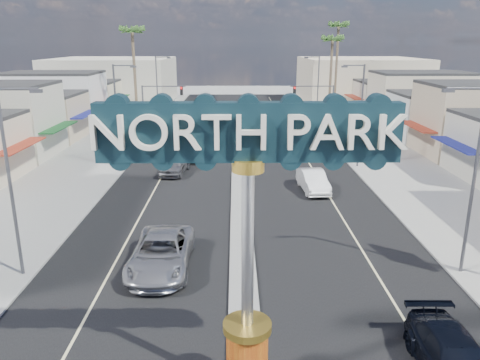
{
  "coord_description": "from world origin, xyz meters",
  "views": [
    {
      "loc": [
        -0.35,
        -10.41,
        10.85
      ],
      "look_at": [
        -0.11,
        12.9,
        3.92
      ],
      "focal_mm": 35.0,
      "sensor_mm": 36.0,
      "label": 1
    }
  ],
  "objects_px": {
    "streetlight_l_near": "(12,175)",
    "car_parked_right": "(313,181)",
    "traffic_signal_right": "(317,100)",
    "palm_right_far": "(338,30)",
    "city_bus": "(194,135)",
    "streetlight_r_mid": "(359,111)",
    "streetlight_r_near": "(471,173)",
    "traffic_signal_left": "(159,101)",
    "palm_left_far": "(132,36)",
    "streetlight_r_far": "(317,87)",
    "suv_left": "(161,253)",
    "streetlight_l_mid": "(118,111)",
    "palm_right_mid": "(332,43)",
    "streetlight_l_far": "(158,87)",
    "gateway_sign": "(248,222)",
    "car_parked_left": "(175,164)"
  },
  "relations": [
    {
      "from": "streetlight_l_near",
      "to": "car_parked_right",
      "type": "bearing_deg",
      "value": 39.63
    },
    {
      "from": "traffic_signal_right",
      "to": "palm_right_far",
      "type": "bearing_deg",
      "value": 72.1
    },
    {
      "from": "streetlight_l_near",
      "to": "car_parked_right",
      "type": "xyz_separation_m",
      "value": [
        15.93,
        13.19,
        -4.28
      ]
    },
    {
      "from": "city_bus",
      "to": "streetlight_r_mid",
      "type": "bearing_deg",
      "value": -24.15
    },
    {
      "from": "streetlight_l_near",
      "to": "streetlight_r_near",
      "type": "bearing_deg",
      "value": 0.0
    },
    {
      "from": "traffic_signal_left",
      "to": "palm_right_far",
      "type": "height_order",
      "value": "palm_right_far"
    },
    {
      "from": "palm_left_far",
      "to": "streetlight_r_far",
      "type": "bearing_deg",
      "value": 4.88
    },
    {
      "from": "streetlight_l_near",
      "to": "suv_left",
      "type": "height_order",
      "value": "streetlight_l_near"
    },
    {
      "from": "traffic_signal_left",
      "to": "streetlight_r_near",
      "type": "bearing_deg",
      "value": -60.01
    },
    {
      "from": "streetlight_l_mid",
      "to": "palm_right_mid",
      "type": "bearing_deg",
      "value": 47.97
    },
    {
      "from": "streetlight_l_far",
      "to": "streetlight_l_mid",
      "type": "bearing_deg",
      "value": -90.0
    },
    {
      "from": "streetlight_l_mid",
      "to": "palm_right_mid",
      "type": "height_order",
      "value": "palm_right_mid"
    },
    {
      "from": "streetlight_l_near",
      "to": "palm_right_far",
      "type": "height_order",
      "value": "palm_right_far"
    },
    {
      "from": "traffic_signal_left",
      "to": "palm_right_far",
      "type": "distance_m",
      "value": 31.22
    },
    {
      "from": "streetlight_l_near",
      "to": "streetlight_r_mid",
      "type": "bearing_deg",
      "value": 43.79
    },
    {
      "from": "traffic_signal_right",
      "to": "gateway_sign",
      "type": "bearing_deg",
      "value": -102.33
    },
    {
      "from": "streetlight_r_near",
      "to": "streetlight_r_mid",
      "type": "relative_size",
      "value": 1.0
    },
    {
      "from": "traffic_signal_right",
      "to": "car_parked_left",
      "type": "xyz_separation_m",
      "value": [
        -14.68,
        -15.83,
        -3.46
      ]
    },
    {
      "from": "streetlight_l_mid",
      "to": "streetlight_r_mid",
      "type": "bearing_deg",
      "value": 0.0
    },
    {
      "from": "streetlight_r_mid",
      "to": "palm_right_mid",
      "type": "xyz_separation_m",
      "value": [
        2.57,
        26.0,
        5.54
      ]
    },
    {
      "from": "palm_right_far",
      "to": "streetlight_r_mid",
      "type": "bearing_deg",
      "value": -98.12
    },
    {
      "from": "streetlight_r_mid",
      "to": "city_bus",
      "type": "relative_size",
      "value": 0.74
    },
    {
      "from": "palm_right_mid",
      "to": "palm_right_far",
      "type": "relative_size",
      "value": 0.86
    },
    {
      "from": "traffic_signal_left",
      "to": "car_parked_right",
      "type": "relative_size",
      "value": 1.26
    },
    {
      "from": "streetlight_l_near",
      "to": "palm_left_far",
      "type": "relative_size",
      "value": 0.69
    },
    {
      "from": "streetlight_r_near",
      "to": "gateway_sign",
      "type": "bearing_deg",
      "value": -142.45
    },
    {
      "from": "streetlight_r_mid",
      "to": "streetlight_l_mid",
      "type": "bearing_deg",
      "value": 180.0
    },
    {
      "from": "gateway_sign",
      "to": "traffic_signal_left",
      "type": "bearing_deg",
      "value": 102.33
    },
    {
      "from": "traffic_signal_right",
      "to": "streetlight_l_mid",
      "type": "xyz_separation_m",
      "value": [
        -19.62,
        -13.99,
        0.79
      ]
    },
    {
      "from": "streetlight_r_near",
      "to": "car_parked_right",
      "type": "xyz_separation_m",
      "value": [
        -4.93,
        13.19,
        -4.28
      ]
    },
    {
      "from": "streetlight_r_mid",
      "to": "suv_left",
      "type": "xyz_separation_m",
      "value": [
        -14.44,
        -19.35,
        -4.21
      ]
    },
    {
      "from": "traffic_signal_left",
      "to": "traffic_signal_right",
      "type": "distance_m",
      "value": 18.37
    },
    {
      "from": "streetlight_r_far",
      "to": "city_bus",
      "type": "bearing_deg",
      "value": -134.5
    },
    {
      "from": "traffic_signal_left",
      "to": "streetlight_r_near",
      "type": "relative_size",
      "value": 0.67
    },
    {
      "from": "streetlight_r_far",
      "to": "traffic_signal_left",
      "type": "bearing_deg",
      "value": -157.8
    },
    {
      "from": "palm_right_mid",
      "to": "palm_right_far",
      "type": "xyz_separation_m",
      "value": [
        2.0,
        6.0,
        1.78
      ]
    },
    {
      "from": "streetlight_l_mid",
      "to": "car_parked_right",
      "type": "relative_size",
      "value": 1.89
    },
    {
      "from": "traffic_signal_right",
      "to": "city_bus",
      "type": "bearing_deg",
      "value": -152.22
    },
    {
      "from": "streetlight_r_far",
      "to": "car_parked_right",
      "type": "bearing_deg",
      "value": -99.72
    },
    {
      "from": "palm_right_mid",
      "to": "palm_right_far",
      "type": "bearing_deg",
      "value": 71.57
    },
    {
      "from": "palm_right_mid",
      "to": "streetlight_l_far",
      "type": "bearing_deg",
      "value": -170.31
    },
    {
      "from": "streetlight_l_near",
      "to": "streetlight_l_mid",
      "type": "relative_size",
      "value": 1.0
    },
    {
      "from": "suv_left",
      "to": "streetlight_r_far",
      "type": "bearing_deg",
      "value": 71.21
    },
    {
      "from": "car_parked_right",
      "to": "city_bus",
      "type": "relative_size",
      "value": 0.39
    },
    {
      "from": "streetlight_l_near",
      "to": "car_parked_right",
      "type": "relative_size",
      "value": 1.89
    },
    {
      "from": "gateway_sign",
      "to": "palm_right_mid",
      "type": "bearing_deg",
      "value": 76.47
    },
    {
      "from": "streetlight_l_far",
      "to": "palm_right_mid",
      "type": "xyz_separation_m",
      "value": [
        23.43,
        4.0,
        5.54
      ]
    },
    {
      "from": "gateway_sign",
      "to": "car_parked_right",
      "type": "relative_size",
      "value": 1.92
    },
    {
      "from": "streetlight_l_near",
      "to": "palm_right_mid",
      "type": "distance_m",
      "value": 51.92
    },
    {
      "from": "traffic_signal_right",
      "to": "city_bus",
      "type": "height_order",
      "value": "traffic_signal_right"
    }
  ]
}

